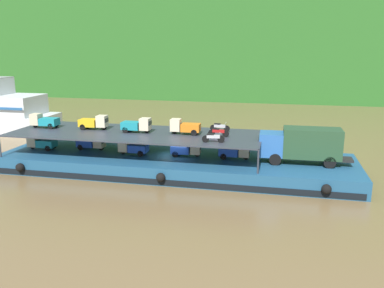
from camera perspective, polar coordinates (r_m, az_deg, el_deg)
ground_plane at (r=37.66m, az=-2.47°, el=-3.87°), size 400.00×400.00×0.00m
hillside_far_bank at (r=99.21m, az=7.38°, el=19.03°), size 135.82×32.35×36.97m
cargo_barge at (r=37.42m, az=-2.49°, el=-2.78°), size 32.65×9.18×1.50m
covered_lorry at (r=35.64m, az=15.37°, el=-0.04°), size 7.88×2.38×3.10m
cargo_rack at (r=37.91m, az=-8.08°, el=1.50°), size 23.45×7.77×2.00m
mini_truck_lower_stern at (r=41.99m, az=-20.58°, el=0.20°), size 2.76×1.24×1.38m
mini_truck_lower_aft at (r=40.50m, az=-14.04°, el=0.20°), size 2.78×1.27×1.38m
mini_truck_lower_mid at (r=37.87m, az=-8.42°, el=-0.46°), size 2.76×1.24×1.38m
mini_truck_lower_fore at (r=36.85m, az=-0.77°, el=-0.71°), size 2.79×1.30×1.38m
mini_truck_lower_bow at (r=36.19m, az=6.14°, el=-1.05°), size 2.78×1.27×1.38m
mini_truck_upper_stern at (r=42.36m, az=-20.25°, el=3.10°), size 2.76×1.24×1.38m
mini_truck_upper_mid at (r=40.13m, az=-13.73°, el=3.01°), size 2.77×1.25×1.38m
mini_truck_upper_fore at (r=37.90m, az=-7.83°, el=2.67°), size 2.76×1.23×1.38m
mini_truck_upper_bow at (r=36.83m, az=-1.04°, el=2.47°), size 2.76×1.24×1.38m
motorcycle_upper_port at (r=33.62m, az=3.00°, el=0.93°), size 1.90×0.55×0.87m
motorcycle_upper_centre at (r=35.86m, az=3.76°, el=1.72°), size 1.90×0.55×0.87m
motorcycle_upper_stbd at (r=38.15m, az=3.94°, el=2.44°), size 1.90×0.55×0.87m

